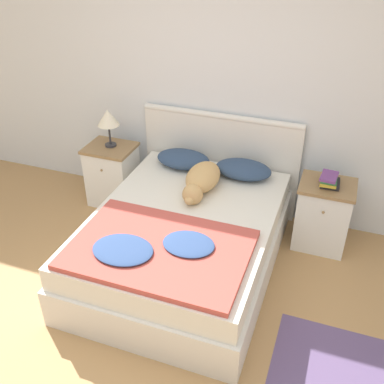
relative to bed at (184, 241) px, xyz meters
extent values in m
plane|color=tan|center=(-0.04, -1.07, -0.26)|extent=(16.00, 16.00, 0.00)
cube|color=silver|center=(-0.04, 1.06, 1.02)|extent=(9.00, 0.06, 2.55)
cube|color=silver|center=(0.00, 0.00, -0.10)|extent=(1.45, 1.93, 0.33)
cube|color=silver|center=(0.00, 0.00, 0.17)|extent=(1.39, 1.87, 0.20)
cube|color=silver|center=(0.00, 0.99, 0.23)|extent=(1.53, 0.04, 0.98)
cylinder|color=silver|center=(0.00, 0.99, 0.72)|extent=(1.53, 0.06, 0.06)
cube|color=white|center=(-1.04, 0.70, 0.04)|extent=(0.44, 0.37, 0.60)
cube|color=#937047|center=(-1.04, 0.70, 0.35)|extent=(0.47, 0.40, 0.03)
sphere|color=#937047|center=(-1.04, 0.51, 0.21)|extent=(0.02, 0.02, 0.02)
cube|color=white|center=(1.04, 0.70, 0.04)|extent=(0.44, 0.37, 0.60)
cube|color=#937047|center=(1.04, 0.70, 0.35)|extent=(0.47, 0.40, 0.03)
sphere|color=#937047|center=(1.04, 0.51, 0.21)|extent=(0.02, 0.02, 0.02)
ellipsoid|color=navy|center=(-0.29, 0.75, 0.34)|extent=(0.51, 0.33, 0.15)
ellipsoid|color=navy|center=(0.29, 0.75, 0.34)|extent=(0.51, 0.33, 0.15)
cube|color=#BC4C42|center=(0.00, -0.48, 0.29)|extent=(1.25, 0.86, 0.04)
ellipsoid|color=#334C7F|center=(-0.22, -0.61, 0.33)|extent=(0.44, 0.35, 0.04)
ellipsoid|color=#334C7F|center=(0.19, -0.40, 0.33)|extent=(0.38, 0.30, 0.03)
ellipsoid|color=tan|center=(0.01, 0.45, 0.37)|extent=(0.28, 0.45, 0.20)
sphere|color=tan|center=(0.01, 0.19, 0.35)|extent=(0.17, 0.17, 0.17)
ellipsoid|color=tan|center=(0.01, 0.11, 0.34)|extent=(0.08, 0.10, 0.07)
cone|color=tan|center=(-0.04, 0.20, 0.42)|extent=(0.06, 0.06, 0.06)
cone|color=tan|center=(0.06, 0.20, 0.42)|extent=(0.06, 0.06, 0.06)
ellipsoid|color=tan|center=(0.05, 0.65, 0.31)|extent=(0.15, 0.21, 0.07)
cube|color=#232328|center=(1.05, 0.70, 0.38)|extent=(0.16, 0.20, 0.03)
cube|color=gold|center=(1.03, 0.70, 0.41)|extent=(0.14, 0.23, 0.02)
cube|color=#337547|center=(1.04, 0.70, 0.43)|extent=(0.13, 0.21, 0.02)
cube|color=#703D7F|center=(1.03, 0.69, 0.45)|extent=(0.15, 0.20, 0.02)
cylinder|color=#2D2D33|center=(-1.04, 0.72, 0.38)|extent=(0.11, 0.11, 0.02)
cylinder|color=#2D2D33|center=(-1.04, 0.72, 0.49)|extent=(0.02, 0.02, 0.20)
cone|color=beige|center=(-1.04, 0.72, 0.66)|extent=(0.21, 0.21, 0.15)
cube|color=#604C75|center=(1.37, -0.59, -0.26)|extent=(0.95, 0.66, 0.00)
camera|label=1|loc=(1.06, -2.72, 2.32)|focal=42.00mm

